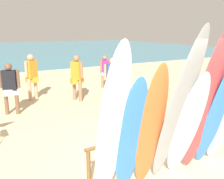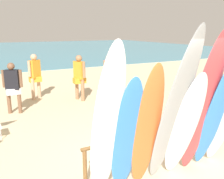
{
  "view_description": "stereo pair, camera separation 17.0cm",
  "coord_description": "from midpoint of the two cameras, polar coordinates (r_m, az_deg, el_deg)",
  "views": [
    {
      "loc": [
        -2.87,
        -3.41,
        2.62
      ],
      "look_at": [
        0.0,
        1.71,
        1.19
      ],
      "focal_mm": 39.38,
      "sensor_mm": 36.0,
      "label": 1
    },
    {
      "loc": [
        -2.72,
        -3.49,
        2.62
      ],
      "look_at": [
        0.0,
        1.71,
        1.19
      ],
      "focal_mm": 39.38,
      "sensor_mm": 36.0,
      "label": 2
    }
  ],
  "objects": [
    {
      "name": "beachgoer_by_water",
      "position": [
        9.81,
        -17.0,
        3.62
      ],
      "size": [
        0.53,
        0.45,
        1.74
      ],
      "rotation": [
        0.0,
        0.0,
        3.82
      ],
      "color": "tan",
      "rests_on": "ground"
    },
    {
      "name": "beachgoer_strolling",
      "position": [
        8.95,
        1.18,
        2.94
      ],
      "size": [
        0.6,
        0.33,
        1.64
      ],
      "rotation": [
        0.0,
        0.0,
        2.83
      ],
      "color": "tan",
      "rests_on": "ground"
    },
    {
      "name": "surfboard_grey_3",
      "position": [
        4.03,
        15.39,
        -4.98
      ],
      "size": [
        0.59,
        0.93,
        2.73
      ],
      "primitive_type": "ellipsoid",
      "rotation": [
        0.29,
        0.0,
        0.1
      ],
      "color": "#999EA3",
      "rests_on": "ground"
    },
    {
      "name": "beachgoer_near_rack",
      "position": [
        8.29,
        -21.52,
        1.06
      ],
      "size": [
        0.58,
        0.36,
        1.63
      ],
      "rotation": [
        0.0,
        0.0,
        2.74
      ],
      "color": "brown",
      "rests_on": "ground"
    },
    {
      "name": "surfboard_white_0",
      "position": [
        3.57,
        0.28,
        -8.63
      ],
      "size": [
        0.57,
        0.66,
        2.53
      ],
      "primitive_type": "ellipsoid",
      "rotation": [
        0.21,
        0.0,
        0.1
      ],
      "color": "white",
      "rests_on": "ground"
    },
    {
      "name": "surfboard_blue_1",
      "position": [
        3.88,
        4.77,
        -11.02
      ],
      "size": [
        0.51,
        0.51,
        2.0
      ],
      "primitive_type": "ellipsoid",
      "rotation": [
        0.22,
        0.0,
        -0.02
      ],
      "color": "#337AD1",
      "rests_on": "ground"
    },
    {
      "name": "surfboard_red_5",
      "position": [
        4.58,
        21.39,
        -3.68
      ],
      "size": [
        0.56,
        0.67,
        2.65
      ],
      "primitive_type": "ellipsoid",
      "rotation": [
        0.22,
        0.0,
        -0.0
      ],
      "color": "#D13D42",
      "rests_on": "ground"
    },
    {
      "name": "beachgoer_photographing",
      "position": [
        11.34,
        -0.52,
        4.76
      ],
      "size": [
        0.53,
        0.31,
        1.48
      ],
      "rotation": [
        0.0,
        0.0,
        0.36
      ],
      "color": "#9E704C",
      "rests_on": "ground"
    },
    {
      "name": "surfboard_white_4",
      "position": [
        4.42,
        17.56,
        -8.35
      ],
      "size": [
        0.6,
        0.75,
        2.02
      ],
      "primitive_type": "ellipsoid",
      "rotation": [
        0.31,
        0.0,
        -0.07
      ],
      "color": "white",
      "rests_on": "ground"
    },
    {
      "name": "surfboard_orange_2",
      "position": [
        3.98,
        9.38,
        -9.04
      ],
      "size": [
        0.49,
        0.56,
        2.18
      ],
      "primitive_type": "ellipsoid",
      "rotation": [
        0.21,
        0.0,
        -0.04
      ],
      "color": "orange",
      "rests_on": "ground"
    },
    {
      "name": "surfboard_rack",
      "position": [
        4.89,
        10.55,
        -11.33
      ],
      "size": [
        2.94,
        0.07,
        0.73
      ],
      "color": "brown",
      "rests_on": "ground"
    },
    {
      "name": "beachgoer_midbeach",
      "position": [
        9.24,
        -7.07,
        3.45
      ],
      "size": [
        0.45,
        0.62,
        1.72
      ],
      "rotation": [
        0.0,
        0.0,
        1.9
      ],
      "color": "#9E704C",
      "rests_on": "ground"
    },
    {
      "name": "surfboard_blue_6",
      "position": [
        4.87,
        23.9,
        -5.18
      ],
      "size": [
        0.52,
        0.77,
        2.28
      ],
      "primitive_type": "ellipsoid",
      "rotation": [
        0.28,
        0.0,
        -0.06
      ],
      "color": "#337AD1",
      "rests_on": "ground"
    },
    {
      "name": "ground",
      "position": [
        17.87,
        -18.32,
        4.6
      ],
      "size": [
        60.0,
        60.0,
        0.0
      ],
      "primitive_type": "plane",
      "color": "beige"
    },
    {
      "name": "ocean_water",
      "position": [
        36.36,
        -23.35,
        8.51
      ],
      "size": [
        60.0,
        40.0,
        0.02
      ],
      "primitive_type": "cube",
      "color": "teal",
      "rests_on": "ground"
    }
  ]
}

